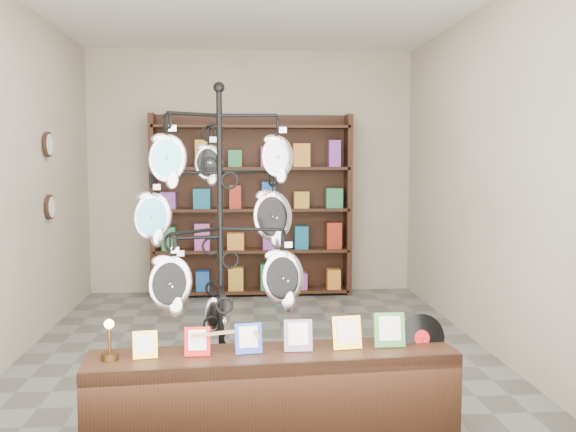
% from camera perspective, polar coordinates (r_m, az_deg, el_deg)
% --- Properties ---
extents(ground, '(5.00, 5.00, 0.00)m').
position_cam_1_polar(ground, '(5.76, -2.77, -11.69)').
color(ground, slate).
rests_on(ground, ground).
extents(room_envelope, '(5.00, 5.00, 5.00)m').
position_cam_1_polar(room_envelope, '(5.52, -2.85, 7.05)').
color(room_envelope, beige).
rests_on(room_envelope, ground).
extents(display_tree, '(1.11, 1.09, 2.13)m').
position_cam_1_polar(display_tree, '(3.97, -6.04, -1.19)').
color(display_tree, black).
rests_on(display_tree, ground).
extents(front_shelf, '(2.19, 0.62, 0.76)m').
position_cam_1_polar(front_shelf, '(3.93, -1.29, -15.64)').
color(front_shelf, black).
rests_on(front_shelf, ground).
extents(back_shelving, '(2.42, 0.36, 2.20)m').
position_cam_1_polar(back_shelving, '(7.83, -3.23, 0.45)').
color(back_shelving, black).
rests_on(back_shelving, ground).
extents(wall_clocks, '(0.03, 0.24, 0.84)m').
position_cam_1_polar(wall_clocks, '(6.58, -20.47, 3.36)').
color(wall_clocks, black).
rests_on(wall_clocks, ground).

